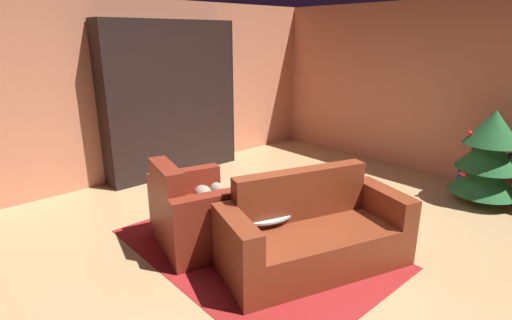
{
  "coord_description": "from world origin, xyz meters",
  "views": [
    {
      "loc": [
        2.63,
        -2.7,
        2.07
      ],
      "look_at": [
        -0.33,
        -0.03,
        0.8
      ],
      "focal_mm": 27.88,
      "sensor_mm": 36.0,
      "label": 1
    }
  ],
  "objects_px": {
    "bookshelf_unit": "(180,101)",
    "couch_red": "(313,236)",
    "bottle_on_table": "(267,190)",
    "book_stack_on_table": "(252,204)",
    "decorated_tree": "(488,156)",
    "armchair_red": "(195,215)",
    "coffee_table": "(256,210)"
  },
  "relations": [
    {
      "from": "couch_red",
      "to": "bottle_on_table",
      "type": "height_order",
      "value": "couch_red"
    },
    {
      "from": "armchair_red",
      "to": "book_stack_on_table",
      "type": "bearing_deg",
      "value": 40.25
    },
    {
      "from": "decorated_tree",
      "to": "armchair_red",
      "type": "bearing_deg",
      "value": -114.88
    },
    {
      "from": "book_stack_on_table",
      "to": "bottle_on_table",
      "type": "xyz_separation_m",
      "value": [
        -0.03,
        0.23,
        0.08
      ]
    },
    {
      "from": "book_stack_on_table",
      "to": "decorated_tree",
      "type": "xyz_separation_m",
      "value": [
        1.1,
        2.96,
        0.13
      ]
    },
    {
      "from": "bookshelf_unit",
      "to": "couch_red",
      "type": "xyz_separation_m",
      "value": [
        3.14,
        -0.57,
        -0.82
      ]
    },
    {
      "from": "book_stack_on_table",
      "to": "bottle_on_table",
      "type": "relative_size",
      "value": 0.89
    },
    {
      "from": "decorated_tree",
      "to": "bottle_on_table",
      "type": "bearing_deg",
      "value": -112.5
    },
    {
      "from": "couch_red",
      "to": "decorated_tree",
      "type": "xyz_separation_m",
      "value": [
        0.51,
        2.74,
        0.32
      ]
    },
    {
      "from": "couch_red",
      "to": "book_stack_on_table",
      "type": "distance_m",
      "value": 0.66
    },
    {
      "from": "couch_red",
      "to": "coffee_table",
      "type": "height_order",
      "value": "couch_red"
    },
    {
      "from": "book_stack_on_table",
      "to": "bookshelf_unit",
      "type": "bearing_deg",
      "value": 162.65
    },
    {
      "from": "armchair_red",
      "to": "book_stack_on_table",
      "type": "distance_m",
      "value": 0.61
    },
    {
      "from": "coffee_table",
      "to": "bottle_on_table",
      "type": "bearing_deg",
      "value": 106.07
    },
    {
      "from": "coffee_table",
      "to": "decorated_tree",
      "type": "height_order",
      "value": "decorated_tree"
    },
    {
      "from": "bottle_on_table",
      "to": "decorated_tree",
      "type": "distance_m",
      "value": 2.96
    },
    {
      "from": "bookshelf_unit",
      "to": "couch_red",
      "type": "bearing_deg",
      "value": -10.36
    },
    {
      "from": "armchair_red",
      "to": "book_stack_on_table",
      "type": "height_order",
      "value": "armchair_red"
    },
    {
      "from": "bookshelf_unit",
      "to": "armchair_red",
      "type": "relative_size",
      "value": 2.12
    },
    {
      "from": "couch_red",
      "to": "bookshelf_unit",
      "type": "bearing_deg",
      "value": 169.64
    },
    {
      "from": "armchair_red",
      "to": "decorated_tree",
      "type": "distance_m",
      "value": 3.69
    },
    {
      "from": "bookshelf_unit",
      "to": "decorated_tree",
      "type": "distance_m",
      "value": 4.27
    },
    {
      "from": "bottle_on_table",
      "to": "decorated_tree",
      "type": "relative_size",
      "value": 0.22
    },
    {
      "from": "armchair_red",
      "to": "coffee_table",
      "type": "xyz_separation_m",
      "value": [
        0.48,
        0.41,
        0.1
      ]
    },
    {
      "from": "coffee_table",
      "to": "couch_red",
      "type": "bearing_deg",
      "value": 19.01
    },
    {
      "from": "bookshelf_unit",
      "to": "couch_red",
      "type": "distance_m",
      "value": 3.3
    },
    {
      "from": "bottle_on_table",
      "to": "book_stack_on_table",
      "type": "bearing_deg",
      "value": -82.87
    },
    {
      "from": "armchair_red",
      "to": "couch_red",
      "type": "distance_m",
      "value": 1.2
    },
    {
      "from": "couch_red",
      "to": "book_stack_on_table",
      "type": "bearing_deg",
      "value": -159.38
    },
    {
      "from": "bookshelf_unit",
      "to": "coffee_table",
      "type": "xyz_separation_m",
      "value": [
        2.58,
        -0.77,
        -0.69
      ]
    },
    {
      "from": "bookshelf_unit",
      "to": "bottle_on_table",
      "type": "height_order",
      "value": "bookshelf_unit"
    },
    {
      "from": "bookshelf_unit",
      "to": "coffee_table",
      "type": "bearing_deg",
      "value": -16.58
    }
  ]
}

